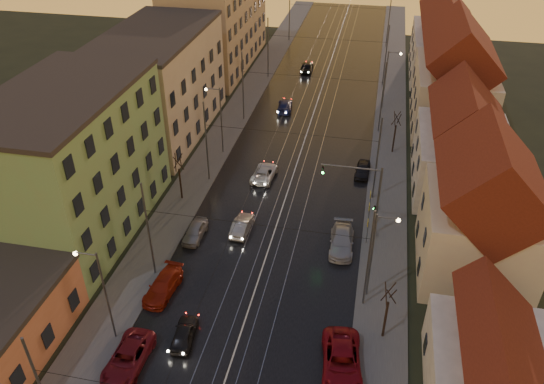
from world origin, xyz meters
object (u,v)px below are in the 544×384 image
Objects in this scene: parked_left_1 at (128,358)px; driving_car_1 at (242,225)px; traffic_light_mast at (367,192)px; driving_car_2 at (264,173)px; street_lamp_0 at (100,288)px; driving_car_4 at (307,67)px; parked_left_3 at (195,231)px; street_lamp_2 at (218,114)px; parked_right_2 at (363,170)px; driving_car_0 at (184,333)px; parked_left_2 at (163,286)px; street_lamp_3 at (388,74)px; street_lamp_1 at (377,249)px; driving_car_3 at (285,106)px; parked_right_1 at (342,241)px; parked_right_0 at (342,361)px.

driving_car_1 is at bearing 77.31° from parked_left_1.
traffic_light_mast is 13.90m from driving_car_2.
driving_car_4 is at bearing 83.98° from street_lamp_0.
driving_car_1 reaches higher than parked_left_3.
street_lamp_2 reaches higher than parked_right_2.
driving_car_0 is at bearing 87.75° from driving_car_1.
driving_car_4 is 50.83m from parked_left_2.
street_lamp_3 is 18.20m from parked_right_2.
street_lamp_1 is 1.72× the size of parked_left_2.
driving_car_3 is at bearing 84.41° from parked_left_3.
street_lamp_2 is 8.68m from driving_car_2.
street_lamp_0 is 1.58× the size of parked_right_1.
driving_car_0 is at bearing -78.99° from street_lamp_2.
driving_car_4 is (0.71, 14.89, 0.12)m from driving_car_3.
driving_car_1 is at bearing 89.13° from driving_car_4.
parked_right_2 is at bearing 58.13° from street_lamp_0.
parked_left_3 is (-2.98, -28.48, 0.00)m from driving_car_3.
parked_left_3 reaches higher than driving_car_3.
driving_car_4 is at bearing 87.21° from parked_left_1.
street_lamp_0 is 2.18× the size of driving_car_0.
parked_left_3 is (-3.08, 11.53, 0.03)m from driving_car_0.
traffic_light_mast reaches higher than parked_left_2.
parked_right_0 is at bearing 2.05° from street_lamp_0.
parked_left_1 is (-14.83, -18.05, -3.90)m from traffic_light_mast.
traffic_light_mast is 1.60× the size of driving_car_4.
driving_car_4 is at bearing 104.47° from street_lamp_1.
driving_car_1 is (0.87, 13.26, 0.04)m from driving_car_0.
street_lamp_0 is at bearing -106.60° from parked_left_2.
street_lamp_1 is 2.08× the size of parked_left_3.
street_lamp_0 is 1.40× the size of parked_right_0.
parked_right_1 is at bearing 116.77° from street_lamp_1.
driving_car_0 is 13.29m from driving_car_1.
street_lamp_1 is at bearing -82.09° from traffic_light_mast.
street_lamp_0 is 5.19m from parked_left_1.
parked_right_1 is at bearing -134.51° from driving_car_0.
parked_left_3 is 0.76× the size of parked_right_1.
traffic_light_mast is (-1.11, 8.00, -0.29)m from street_lamp_1.
driving_car_3 reaches higher than driving_car_0.
parked_right_2 is (10.26, 12.27, -0.03)m from driving_car_1.
street_lamp_0 reaches higher than parked_right_1.
parked_right_1 is (10.10, 12.75, 0.11)m from driving_car_0.
street_lamp_1 is 15.37m from driving_car_0.
street_lamp_2 is at bearing 76.80° from driving_car_4.
parked_right_1 is (13.18, 1.22, 0.08)m from parked_left_3.
parked_right_1 is (9.21, -9.99, 0.10)m from driving_car_2.
driving_car_2 is at bearing 75.36° from street_lamp_0.
traffic_light_mast is 27.87m from driving_car_3.
driving_car_1 is at bearing -126.82° from parked_right_2.
parked_right_1 is at bearing -91.54° from parked_right_2.
traffic_light_mast is at bearing 97.91° from street_lamp_1.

